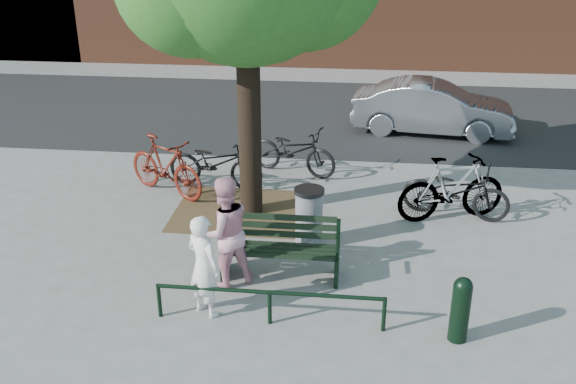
# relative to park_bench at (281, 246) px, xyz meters

# --- Properties ---
(ground) EXTENTS (90.00, 90.00, 0.00)m
(ground) POSITION_rel_park_bench_xyz_m (0.00, -0.08, -0.48)
(ground) COLOR gray
(ground) RESTS_ON ground
(dirt_pit) EXTENTS (2.40, 2.00, 0.02)m
(dirt_pit) POSITION_rel_park_bench_xyz_m (-1.00, 2.12, -0.47)
(dirt_pit) COLOR brown
(dirt_pit) RESTS_ON ground
(road) EXTENTS (40.00, 7.00, 0.01)m
(road) POSITION_rel_park_bench_xyz_m (0.00, 8.42, -0.47)
(road) COLOR black
(road) RESTS_ON ground
(park_bench) EXTENTS (1.74, 0.54, 0.97)m
(park_bench) POSITION_rel_park_bench_xyz_m (0.00, 0.00, 0.00)
(park_bench) COLOR black
(park_bench) RESTS_ON ground
(guard_railing) EXTENTS (3.06, 0.06, 0.51)m
(guard_railing) POSITION_rel_park_bench_xyz_m (0.00, -1.28, -0.08)
(guard_railing) COLOR black
(guard_railing) RESTS_ON ground
(person_left) EXTENTS (0.64, 0.59, 1.47)m
(person_left) POSITION_rel_park_bench_xyz_m (-0.90, -1.13, 0.26)
(person_left) COLOR white
(person_left) RESTS_ON ground
(person_right) EXTENTS (1.03, 0.98, 1.68)m
(person_right) POSITION_rel_park_bench_xyz_m (-0.78, -0.34, 0.36)
(person_right) COLOR pink
(person_right) RESTS_ON ground
(bollard) EXTENTS (0.24, 0.24, 0.91)m
(bollard) POSITION_rel_park_bench_xyz_m (2.44, -1.36, 0.01)
(bollard) COLOR black
(bollard) RESTS_ON ground
(litter_bin) EXTENTS (0.49, 0.49, 1.01)m
(litter_bin) POSITION_rel_park_bench_xyz_m (0.34, 0.96, 0.03)
(litter_bin) COLOR gray
(litter_bin) RESTS_ON ground
(bicycle_a) EXTENTS (2.03, 0.97, 1.02)m
(bicycle_a) POSITION_rel_park_bench_xyz_m (-1.68, 3.18, 0.03)
(bicycle_a) COLOR black
(bicycle_a) RESTS_ON ground
(bicycle_b) EXTENTS (1.93, 1.47, 1.16)m
(bicycle_b) POSITION_rel_park_bench_xyz_m (-2.56, 2.75, 0.10)
(bicycle_b) COLOR #4F140B
(bicycle_b) RESTS_ON ground
(bicycle_c) EXTENTS (2.03, 1.31, 1.01)m
(bicycle_c) POSITION_rel_park_bench_xyz_m (-0.24, 4.08, 0.03)
(bicycle_c) COLOR black
(bicycle_c) RESTS_ON ground
(bicycle_d) EXTENTS (2.06, 1.16, 1.19)m
(bicycle_d) POSITION_rel_park_bench_xyz_m (2.75, 2.21, 0.12)
(bicycle_d) COLOR gray
(bicycle_d) RESTS_ON ground
(bicycle_e) EXTENTS (1.99, 1.09, 0.99)m
(bicycle_e) POSITION_rel_park_bench_xyz_m (2.85, 2.34, 0.02)
(bicycle_e) COLOR black
(bicycle_e) RESTS_ON ground
(parked_car) EXTENTS (4.02, 1.84, 1.28)m
(parked_car) POSITION_rel_park_bench_xyz_m (2.88, 7.12, 0.16)
(parked_car) COLOR gray
(parked_car) RESTS_ON ground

